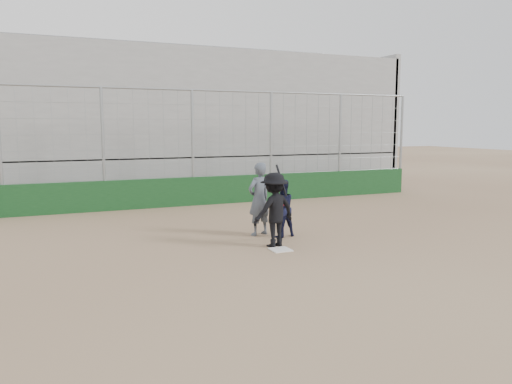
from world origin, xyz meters
name	(u,v)px	position (x,y,z in m)	size (l,w,h in m)	color
ground	(280,250)	(0.00, 0.00, 0.00)	(90.00, 90.00, 0.00)	brown
home_plate	(280,250)	(0.00, 0.00, 0.01)	(0.44, 0.44, 0.02)	white
backstop	(193,178)	(0.00, 7.00, 0.96)	(18.10, 0.25, 4.04)	#123817
bleachers	(161,122)	(0.00, 11.95, 2.92)	(20.25, 6.70, 6.98)	gray
batter_at_plate	(274,210)	(0.03, 0.40, 0.86)	(1.24, 0.90, 1.87)	black
catcher_crouched	(282,218)	(0.62, 1.19, 0.50)	(0.77, 0.64, 1.00)	black
umpire	(259,203)	(0.19, 1.64, 0.84)	(0.68, 0.45, 1.68)	#49515C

